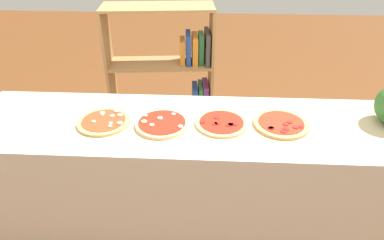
% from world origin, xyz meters
% --- Properties ---
extents(ground_plane, '(12.00, 12.00, 0.00)m').
position_xyz_m(ground_plane, '(0.00, 0.00, 0.00)').
color(ground_plane, brown).
extents(counter, '(2.53, 0.65, 0.91)m').
position_xyz_m(counter, '(0.00, 0.00, 0.45)').
color(counter, beige).
rests_on(counter, ground_plane).
extents(parchment_paper, '(2.11, 0.40, 0.00)m').
position_xyz_m(parchment_paper, '(0.00, 0.00, 0.91)').
color(parchment_paper, tan).
rests_on(parchment_paper, counter).
extents(pizza_mushroom_0, '(0.29, 0.29, 0.02)m').
position_xyz_m(pizza_mushroom_0, '(-0.49, -0.03, 0.92)').
color(pizza_mushroom_0, tan).
rests_on(pizza_mushroom_0, parchment_paper).
extents(pizza_mushroom_1, '(0.29, 0.29, 0.03)m').
position_xyz_m(pizza_mushroom_1, '(-0.16, -0.03, 0.92)').
color(pizza_mushroom_1, '#E5C17F').
rests_on(pizza_mushroom_1, parchment_paper).
extents(pizza_pepperoni_2, '(0.29, 0.29, 0.02)m').
position_xyz_m(pizza_pepperoni_2, '(0.16, -0.01, 0.92)').
color(pizza_pepperoni_2, '#DBB26B').
rests_on(pizza_pepperoni_2, parchment_paper).
extents(pizza_pepperoni_3, '(0.30, 0.30, 0.02)m').
position_xyz_m(pizza_pepperoni_3, '(0.49, 0.00, 0.92)').
color(pizza_pepperoni_3, tan).
rests_on(pizza_pepperoni_3, parchment_paper).
extents(bookshelf, '(0.85, 0.37, 1.33)m').
position_xyz_m(bookshelf, '(-0.19, 0.91, 0.67)').
color(bookshelf, '#A87A47').
rests_on(bookshelf, ground_plane).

